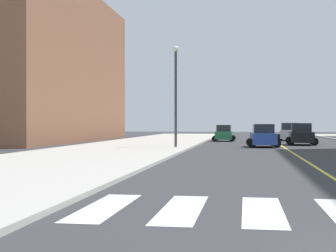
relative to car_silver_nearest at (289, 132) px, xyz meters
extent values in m
cube|color=#B2ADA3|center=(-13.96, -30.93, -0.86)|extent=(10.00, 120.00, 0.15)
cube|color=silver|center=(-8.06, -46.93, -0.93)|extent=(0.90, 4.00, 0.01)
cube|color=silver|center=(-6.26, -46.93, -0.93)|extent=(0.90, 4.00, 0.01)
cube|color=silver|center=(-4.46, -46.93, -0.93)|extent=(0.90, 4.00, 0.01)
cube|color=yellow|center=(-1.76, -10.93, -0.93)|extent=(0.16, 80.00, 0.01)
cube|color=brown|center=(-29.50, -5.60, 7.27)|extent=(16.00, 32.00, 16.40)
cube|color=#B7B7BC|center=(0.00, -0.07, -0.20)|extent=(2.23, 4.56, 0.96)
cube|color=#1E2328|center=(0.01, 0.20, 0.66)|extent=(1.80, 2.31, 0.81)
cylinder|color=black|center=(-1.10, -1.40, -0.57)|extent=(0.73, 0.27, 0.72)
cylinder|color=black|center=(0.96, -1.50, -0.57)|extent=(0.73, 0.27, 0.72)
cylinder|color=black|center=(-0.97, 1.37, -0.57)|extent=(0.73, 0.27, 0.72)
cylinder|color=black|center=(1.09, 1.27, -0.57)|extent=(0.73, 0.27, 0.72)
cube|color=#2D479E|center=(-3.43, -16.17, -0.24)|extent=(2.10, 4.31, 0.91)
cube|color=#1E2328|center=(-3.41, -16.42, 0.58)|extent=(1.70, 2.18, 0.77)
cylinder|color=black|center=(-2.51, -14.81, -0.59)|extent=(0.69, 0.25, 0.69)
cylinder|color=black|center=(-4.46, -14.90, -0.59)|extent=(0.69, 0.25, 0.69)
cylinder|color=black|center=(-2.39, -17.44, -0.59)|extent=(0.69, 0.25, 0.69)
cylinder|color=black|center=(-4.35, -17.52, -0.59)|extent=(0.69, 0.25, 0.69)
cube|color=black|center=(0.13, -11.47, -0.21)|extent=(2.20, 4.49, 0.94)
cube|color=#1E2328|center=(0.15, -11.21, 0.64)|extent=(1.78, 2.28, 0.80)
cylinder|color=black|center=(-0.95, -12.78, -0.58)|extent=(0.72, 0.26, 0.71)
cylinder|color=black|center=(1.08, -12.88, -0.58)|extent=(0.72, 0.26, 0.71)
cylinder|color=black|center=(-0.82, -10.06, -0.58)|extent=(0.72, 0.26, 0.71)
cylinder|color=black|center=(1.21, -10.15, -0.58)|extent=(0.72, 0.26, 0.71)
cube|color=#236B42|center=(-7.17, -2.83, -0.28)|extent=(1.83, 3.99, 0.85)
cube|color=#1E2328|center=(-7.17, -3.07, 0.48)|extent=(1.53, 2.00, 0.72)
cylinder|color=black|center=(-6.24, -1.61, -0.61)|extent=(0.64, 0.21, 0.64)
cylinder|color=black|center=(-8.08, -1.59, -0.61)|extent=(0.64, 0.21, 0.64)
cylinder|color=black|center=(-6.26, -4.07, -0.61)|extent=(0.64, 0.21, 0.64)
cylinder|color=black|center=(-8.10, -4.06, -0.61)|extent=(0.64, 0.21, 0.64)
cylinder|color=#38383D|center=(-10.11, -20.15, 2.88)|extent=(0.20, 0.20, 7.33)
sphere|color=silver|center=(-10.11, -20.15, 6.69)|extent=(0.44, 0.44, 0.44)
camera|label=1|loc=(-4.84, -58.27, 1.01)|focal=54.02mm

